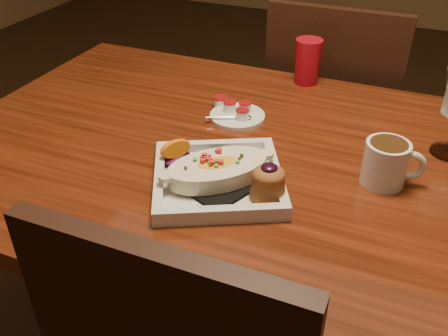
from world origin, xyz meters
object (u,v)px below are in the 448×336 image
at_px(chair_far, 331,126).
at_px(red_tumbler, 308,62).
at_px(saucer, 237,114).
at_px(table, 276,195).
at_px(plate, 223,175).
at_px(coffee_mug, 387,162).

relative_size(chair_far, red_tumbler, 7.65).
bearing_deg(saucer, red_tumbler, 69.74).
height_order(table, chair_far, chair_far).
xyz_separation_m(table, plate, (-0.07, -0.14, 0.12)).
height_order(chair_far, saucer, chair_far).
relative_size(chair_far, plate, 2.85).
distance_m(chair_far, saucer, 0.58).
bearing_deg(plate, chair_far, 57.95).
bearing_deg(plate, coffee_mug, -1.79).
relative_size(table, chair_far, 1.61).
relative_size(saucer, red_tumbler, 1.09).
distance_m(table, coffee_mug, 0.26).
height_order(table, plate, plate).
bearing_deg(red_tumbler, table, -82.97).
height_order(chair_far, coffee_mug, chair_far).
bearing_deg(chair_far, red_tumbler, 77.88).
distance_m(plate, saucer, 0.28).
height_order(chair_far, red_tumbler, chair_far).
bearing_deg(chair_far, coffee_mug, 108.70).
xyz_separation_m(table, chair_far, (-0.00, 0.63, -0.15)).
xyz_separation_m(saucer, red_tumbler, (0.10, 0.27, 0.05)).
xyz_separation_m(chair_far, saucer, (-0.15, -0.50, 0.25)).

